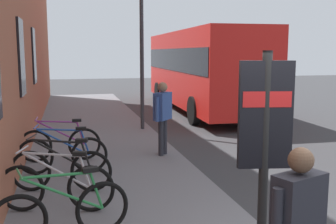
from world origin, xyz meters
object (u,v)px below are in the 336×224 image
at_px(bicycle_leaning_wall, 63,154).
at_px(pedestrian_crossing_street, 298,220).
at_px(pedestrian_by_facade, 163,111).
at_px(street_lamp, 142,24).
at_px(bicycle_by_door, 61,144).
at_px(transit_info_sign, 265,130).
at_px(city_bus, 200,66).
at_px(bicycle_end_of_row, 56,187).
at_px(bicycle_nearest_sign, 63,213).
at_px(bicycle_under_window, 61,169).

bearing_deg(bicycle_leaning_wall, pedestrian_crossing_street, -159.03).
xyz_separation_m(pedestrian_by_facade, street_lamp, (3.37, -0.14, 2.19)).
distance_m(bicycle_by_door, street_lamp, 5.04).
bearing_deg(transit_info_sign, city_bus, -15.67).
height_order(bicycle_end_of_row, bicycle_leaning_wall, same).
bearing_deg(bicycle_leaning_wall, transit_info_sign, -154.51).
xyz_separation_m(bicycle_nearest_sign, pedestrian_by_facade, (4.02, -2.24, 0.65)).
relative_size(bicycle_by_door, city_bus, 0.17).
distance_m(bicycle_under_window, pedestrian_by_facade, 3.13).
bearing_deg(bicycle_leaning_wall, bicycle_end_of_row, 177.71).
bearing_deg(bicycle_under_window, bicycle_end_of_row, 176.26).
xyz_separation_m(bicycle_by_door, street_lamp, (3.37, -2.45, 2.84)).
xyz_separation_m(bicycle_end_of_row, bicycle_leaning_wall, (1.98, -0.08, 0.00)).
height_order(bicycle_under_window, city_bus, city_bus).
xyz_separation_m(bicycle_under_window, bicycle_leaning_wall, (1.07, -0.02, -0.00)).
height_order(bicycle_end_of_row, pedestrian_by_facade, pedestrian_by_facade).
xyz_separation_m(bicycle_leaning_wall, bicycle_by_door, (0.98, 0.06, 0.00)).
height_order(bicycle_under_window, bicycle_leaning_wall, same).
xyz_separation_m(bicycle_nearest_sign, bicycle_under_window, (1.97, 0.04, 0.00)).
distance_m(bicycle_nearest_sign, bicycle_under_window, 1.98).
relative_size(transit_info_sign, pedestrian_by_facade, 1.41).
distance_m(bicycle_under_window, pedestrian_crossing_street, 4.60).
bearing_deg(city_bus, bicycle_leaning_wall, 146.35).
relative_size(bicycle_leaning_wall, pedestrian_by_facade, 1.04).
height_order(bicycle_end_of_row, city_bus, city_bus).
height_order(transit_info_sign, street_lamp, street_lamp).
bearing_deg(street_lamp, city_bus, -38.13).
xyz_separation_m(bicycle_leaning_wall, city_bus, (8.55, -5.69, 1.41)).
relative_size(bicycle_under_window, city_bus, 0.16).
height_order(bicycle_by_door, city_bus, city_bus).
relative_size(bicycle_end_of_row, pedestrian_by_facade, 1.01).
height_order(bicycle_leaning_wall, street_lamp, street_lamp).
bearing_deg(street_lamp, bicycle_under_window, 155.99).
relative_size(bicycle_leaning_wall, street_lamp, 0.32).
xyz_separation_m(bicycle_nearest_sign, bicycle_by_door, (4.02, 0.08, 0.00)).
height_order(bicycle_under_window, pedestrian_by_facade, pedestrian_by_facade).
relative_size(bicycle_nearest_sign, bicycle_end_of_row, 1.00).
bearing_deg(pedestrian_by_facade, city_bus, -24.41).
height_order(bicycle_nearest_sign, pedestrian_crossing_street, pedestrian_crossing_street).
xyz_separation_m(bicycle_by_door, transit_info_sign, (-5.33, -2.13, 1.21)).
bearing_deg(pedestrian_by_facade, bicycle_by_door, 89.97).
bearing_deg(bicycle_end_of_row, street_lamp, -21.33).
height_order(transit_info_sign, pedestrian_by_facade, transit_info_sign).
xyz_separation_m(city_bus, pedestrian_crossing_street, (-13.72, 3.71, -0.82)).
relative_size(bicycle_end_of_row, pedestrian_crossing_street, 1.08).
relative_size(bicycle_end_of_row, bicycle_under_window, 1.00).
bearing_deg(bicycle_leaning_wall, bicycle_under_window, 178.96).
distance_m(bicycle_end_of_row, city_bus, 12.10).
relative_size(bicycle_nearest_sign, pedestrian_crossing_street, 1.08).
xyz_separation_m(bicycle_end_of_row, pedestrian_crossing_street, (-3.19, -2.06, 0.59)).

